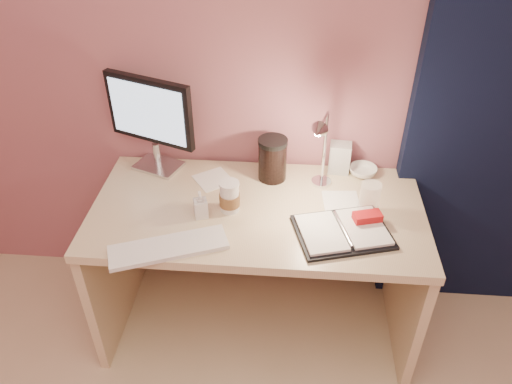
# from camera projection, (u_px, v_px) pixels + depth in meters

# --- Properties ---
(room) EXTENTS (3.50, 3.50, 3.50)m
(room) POSITION_uv_depth(u_px,v_px,m) (495.00, 95.00, 2.05)
(room) COLOR #C6B28E
(room) RESTS_ON ground
(desk) EXTENTS (1.40, 0.70, 0.73)m
(desk) POSITION_uv_depth(u_px,v_px,m) (259.00, 237.00, 2.29)
(desk) COLOR #CBBB90
(desk) RESTS_ON ground
(monitor) EXTENTS (0.41, 0.21, 0.45)m
(monitor) POSITION_uv_depth(u_px,v_px,m) (152.00, 116.00, 2.19)
(monitor) COLOR silver
(monitor) RESTS_ON desk
(keyboard) EXTENTS (0.46, 0.28, 0.02)m
(keyboard) POSITION_uv_depth(u_px,v_px,m) (169.00, 247.00, 1.89)
(keyboard) COLOR white
(keyboard) RESTS_ON desk
(planner) EXTENTS (0.42, 0.36, 0.06)m
(planner) POSITION_uv_depth(u_px,v_px,m) (345.00, 230.00, 1.96)
(planner) COLOR black
(planner) RESTS_ON desk
(paper_a) EXTENTS (0.16, 0.16, 0.00)m
(paper_a) POSITION_uv_depth(u_px,v_px,m) (341.00, 202.00, 2.13)
(paper_a) COLOR white
(paper_a) RESTS_ON desk
(paper_c) EXTENTS (0.21, 0.21, 0.00)m
(paper_c) POSITION_uv_depth(u_px,v_px,m) (213.00, 179.00, 2.26)
(paper_c) COLOR white
(paper_c) RESTS_ON desk
(coffee_cup) EXTENTS (0.09, 0.09, 0.14)m
(coffee_cup) POSITION_uv_depth(u_px,v_px,m) (230.00, 197.00, 2.05)
(coffee_cup) COLOR silver
(coffee_cup) RESTS_ON desk
(clear_cup) EXTENTS (0.08, 0.08, 0.15)m
(clear_cup) POSITION_uv_depth(u_px,v_px,m) (369.00, 199.00, 2.03)
(clear_cup) COLOR white
(clear_cup) RESTS_ON desk
(bowl) EXTENTS (0.16, 0.16, 0.04)m
(bowl) POSITION_uv_depth(u_px,v_px,m) (363.00, 171.00, 2.29)
(bowl) COLOR silver
(bowl) RESTS_ON desk
(lotion_bottle) EXTENTS (0.07, 0.07, 0.12)m
(lotion_bottle) POSITION_uv_depth(u_px,v_px,m) (201.00, 205.00, 2.02)
(lotion_bottle) COLOR silver
(lotion_bottle) RESTS_ON desk
(dark_jar) EXTENTS (0.13, 0.13, 0.18)m
(dark_jar) POSITION_uv_depth(u_px,v_px,m) (272.00, 161.00, 2.23)
(dark_jar) COLOR black
(dark_jar) RESTS_ON desk
(product_box) EXTENTS (0.10, 0.09, 0.14)m
(product_box) POSITION_uv_depth(u_px,v_px,m) (340.00, 158.00, 2.28)
(product_box) COLOR #B6B7B2
(product_box) RESTS_ON desk
(desk_lamp) EXTENTS (0.13, 0.23, 0.38)m
(desk_lamp) POSITION_uv_depth(u_px,v_px,m) (333.00, 149.00, 2.03)
(desk_lamp) COLOR silver
(desk_lamp) RESTS_ON desk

